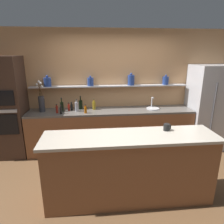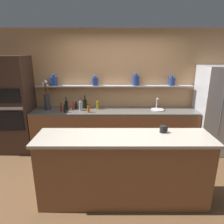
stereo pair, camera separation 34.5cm
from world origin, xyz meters
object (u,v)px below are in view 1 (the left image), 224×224
at_px(sink_fixture, 153,108).
at_px(coffee_mug, 167,127).
at_px(bottle_oil_0, 94,105).
at_px(bottle_sauce_2, 85,110).
at_px(refrigerator, 211,107).
at_px(flower_vase, 41,102).
at_px(bottle_spirit_4, 77,106).
at_px(bottle_sauce_8, 57,109).
at_px(bottle_sauce_6, 72,107).
at_px(bottle_sauce_1, 61,110).
at_px(oven_tower, 7,108).
at_px(bottle_wine_7, 62,106).
at_px(bottle_sauce_3, 69,107).
at_px(bottle_wine_5, 81,104).

bearing_deg(sink_fixture, coffee_mug, -99.64).
height_order(bottle_oil_0, bottle_sauce_2, bottle_oil_0).
height_order(refrigerator, flower_vase, refrigerator).
distance_m(sink_fixture, bottle_spirit_4, 1.65).
bearing_deg(bottle_sauce_8, refrigerator, 0.95).
bearing_deg(bottle_sauce_2, bottle_sauce_6, 139.66).
bearing_deg(coffee_mug, bottle_spirit_4, 133.39).
bearing_deg(bottle_sauce_1, coffee_mug, -37.56).
bearing_deg(bottle_sauce_2, flower_vase, 167.40).
relative_size(refrigerator, bottle_spirit_4, 7.40).
distance_m(refrigerator, bottle_sauce_8, 3.36).
bearing_deg(bottle_oil_0, bottle_sauce_8, -166.54).
height_order(oven_tower, bottle_sauce_6, oven_tower).
height_order(refrigerator, bottle_sauce_1, refrigerator).
relative_size(bottle_wine_7, bottle_sauce_8, 1.59).
distance_m(bottle_sauce_2, bottle_wine_7, 0.53).
distance_m(oven_tower, coffee_mug, 3.17).
xyz_separation_m(bottle_sauce_6, bottle_sauce_8, (-0.28, -0.19, 0.00)).
height_order(oven_tower, bottle_sauce_1, oven_tower).
distance_m(bottle_sauce_6, bottle_sauce_8, 0.34).
xyz_separation_m(bottle_oil_0, bottle_sauce_2, (-0.18, -0.25, -0.02)).
height_order(bottle_sauce_1, bottle_wine_7, bottle_wine_7).
relative_size(bottle_oil_0, bottle_sauce_3, 1.38).
height_order(oven_tower, bottle_wine_5, oven_tower).
relative_size(bottle_oil_0, coffee_mug, 2.11).
bearing_deg(sink_fixture, flower_vase, 179.25).
xyz_separation_m(sink_fixture, bottle_spirit_4, (-1.65, -0.01, 0.08)).
bearing_deg(bottle_sauce_6, bottle_wine_5, 14.19).
bearing_deg(bottle_sauce_8, bottle_wine_7, 52.76).
height_order(bottle_sauce_2, bottle_wine_5, bottle_wine_5).
height_order(bottle_oil_0, bottle_sauce_1, bottle_oil_0).
height_order(refrigerator, sink_fixture, refrigerator).
bearing_deg(bottle_spirit_4, flower_vase, 176.62).
xyz_separation_m(bottle_sauce_6, bottle_wine_7, (-0.19, -0.08, 0.03)).
xyz_separation_m(flower_vase, bottle_wine_7, (0.41, -0.02, -0.10)).
bearing_deg(oven_tower, bottle_wine_7, 1.16).
distance_m(oven_tower, bottle_sauce_3, 1.24).
bearing_deg(flower_vase, bottle_sauce_2, -12.60).
height_order(refrigerator, bottle_oil_0, refrigerator).
relative_size(sink_fixture, bottle_spirit_4, 1.12).
height_order(bottle_sauce_2, bottle_spirit_4, bottle_spirit_4).
bearing_deg(refrigerator, coffee_mug, -137.52).
bearing_deg(flower_vase, bottle_sauce_6, 5.12).
height_order(bottle_sauce_6, bottle_wine_7, bottle_wine_7).
bearing_deg(oven_tower, bottle_sauce_8, -5.19).
height_order(refrigerator, bottle_wine_7, refrigerator).
bearing_deg(bottle_wine_7, sink_fixture, -0.28).
relative_size(bottle_sauce_2, bottle_sauce_6, 1.02).
xyz_separation_m(bottle_wine_5, bottle_sauce_6, (-0.19, -0.05, -0.03)).
distance_m(flower_vase, bottle_wine_7, 0.42).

